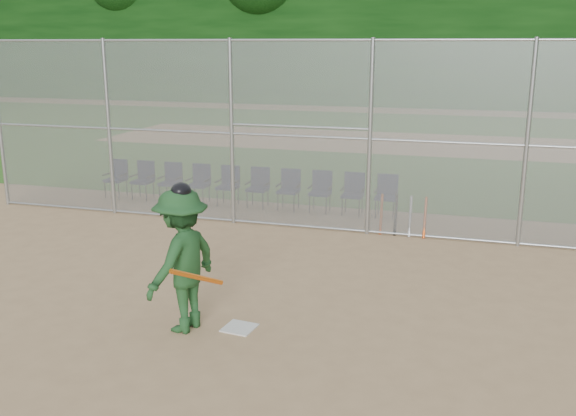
# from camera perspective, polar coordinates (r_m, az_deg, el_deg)

# --- Properties ---
(ground) EXTENTS (100.00, 100.00, 0.00)m
(ground) POSITION_cam_1_polar(r_m,az_deg,el_deg) (9.30, -4.42, -10.30)
(ground) COLOR tan
(ground) RESTS_ON ground
(grass_strip) EXTENTS (100.00, 100.00, 0.00)m
(grass_strip) POSITION_cam_1_polar(r_m,az_deg,el_deg) (26.35, 9.59, 5.76)
(grass_strip) COLOR #2B5C1B
(grass_strip) RESTS_ON ground
(dirt_patch_far) EXTENTS (24.00, 24.00, 0.00)m
(dirt_patch_far) POSITION_cam_1_polar(r_m,az_deg,el_deg) (26.35, 9.59, 5.77)
(dirt_patch_far) COLOR tan
(dirt_patch_far) RESTS_ON ground
(backstop_fence) EXTENTS (16.09, 0.09, 4.00)m
(backstop_fence) POSITION_cam_1_polar(r_m,az_deg,el_deg) (13.36, 3.04, 6.60)
(backstop_fence) COLOR gray
(backstop_fence) RESTS_ON ground
(treeline) EXTENTS (81.00, 60.00, 11.00)m
(treeline) POSITION_cam_1_polar(r_m,az_deg,el_deg) (28.10, 10.61, 17.49)
(treeline) COLOR black
(treeline) RESTS_ON ground
(home_plate) EXTENTS (0.47, 0.47, 0.02)m
(home_plate) POSITION_cam_1_polar(r_m,az_deg,el_deg) (9.18, -4.34, -10.57)
(home_plate) COLOR silver
(home_plate) RESTS_ON ground
(batter_at_plate) EXTENTS (1.16, 1.48, 2.10)m
(batter_at_plate) POSITION_cam_1_polar(r_m,az_deg,el_deg) (8.91, -9.40, -4.55)
(batter_at_plate) COLOR #1C4721
(batter_at_plate) RESTS_ON ground
(spare_bats) EXTENTS (0.96, 0.28, 0.85)m
(spare_bats) POSITION_cam_1_polar(r_m,az_deg,el_deg) (13.49, 10.18, -0.68)
(spare_bats) COLOR #D84C14
(spare_bats) RESTS_ON ground
(chair_0) EXTENTS (0.54, 0.52, 0.96)m
(chair_0) POSITION_cam_1_polar(r_m,az_deg,el_deg) (17.21, -15.10, 2.52)
(chair_0) COLOR #0E1735
(chair_0) RESTS_ON ground
(chair_1) EXTENTS (0.54, 0.52, 0.96)m
(chair_1) POSITION_cam_1_polar(r_m,az_deg,el_deg) (16.82, -12.83, 2.39)
(chair_1) COLOR #0E1735
(chair_1) RESTS_ON ground
(chair_2) EXTENTS (0.54, 0.52, 0.96)m
(chair_2) POSITION_cam_1_polar(r_m,az_deg,el_deg) (16.46, -10.45, 2.25)
(chair_2) COLOR #0E1735
(chair_2) RESTS_ON ground
(chair_3) EXTENTS (0.54, 0.52, 0.96)m
(chair_3) POSITION_cam_1_polar(r_m,az_deg,el_deg) (16.13, -7.98, 2.10)
(chair_3) COLOR #0E1735
(chair_3) RESTS_ON ground
(chair_4) EXTENTS (0.54, 0.52, 0.96)m
(chair_4) POSITION_cam_1_polar(r_m,az_deg,el_deg) (15.83, -5.40, 1.94)
(chair_4) COLOR #0E1735
(chair_4) RESTS_ON ground
(chair_5) EXTENTS (0.54, 0.52, 0.96)m
(chair_5) POSITION_cam_1_polar(r_m,az_deg,el_deg) (15.56, -2.73, 1.77)
(chair_5) COLOR #0E1735
(chair_5) RESTS_ON ground
(chair_6) EXTENTS (0.54, 0.52, 0.96)m
(chair_6) POSITION_cam_1_polar(r_m,az_deg,el_deg) (15.33, 0.02, 1.60)
(chair_6) COLOR #0E1735
(chair_6) RESTS_ON ground
(chair_7) EXTENTS (0.54, 0.52, 0.96)m
(chair_7) POSITION_cam_1_polar(r_m,az_deg,el_deg) (15.14, 2.85, 1.41)
(chair_7) COLOR #0E1735
(chair_7) RESTS_ON ground
(chair_8) EXTENTS (0.54, 0.52, 0.96)m
(chair_8) POSITION_cam_1_polar(r_m,az_deg,el_deg) (14.98, 5.75, 1.22)
(chair_8) COLOR #0E1735
(chair_8) RESTS_ON ground
(chair_9) EXTENTS (0.54, 0.52, 0.96)m
(chair_9) POSITION_cam_1_polar(r_m,az_deg,el_deg) (14.86, 8.70, 1.01)
(chair_9) COLOR #0E1735
(chair_9) RESTS_ON ground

